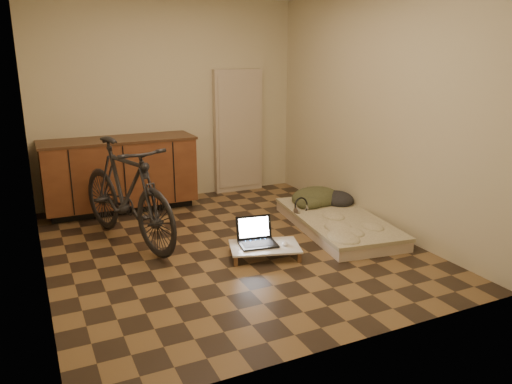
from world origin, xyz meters
name	(u,v)px	position (x,y,z in m)	size (l,w,h in m)	color
room_shell	(227,119)	(0.00, 0.00, 1.30)	(3.50, 4.00, 2.60)	brown
cabinets	(120,174)	(-0.75, 1.70, 0.47)	(1.84, 0.62, 0.91)	black
appliance_panel	(238,132)	(0.95, 1.94, 0.85)	(0.70, 0.10, 1.70)	#C3B29A
bicycle	(126,187)	(-0.90, 0.55, 0.59)	(0.54, 1.84, 1.19)	black
futon	(337,222)	(1.30, -0.04, 0.08)	(1.06, 1.84, 0.15)	beige
clothing_pile	(322,192)	(1.44, 0.50, 0.28)	(0.65, 0.55, 0.26)	#383D23
headphones	(301,205)	(1.02, 0.28, 0.23)	(0.23, 0.21, 0.15)	black
lap_desk	(265,247)	(0.21, -0.40, 0.10)	(0.76, 0.61, 0.11)	brown
laptop	(257,238)	(0.17, -0.31, 0.16)	(0.40, 0.37, 0.25)	black
mouse	(285,244)	(0.40, -0.47, 0.13)	(0.06, 0.09, 0.03)	white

